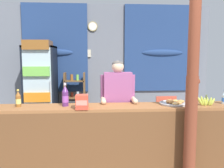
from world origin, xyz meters
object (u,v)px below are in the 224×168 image
(stall_counter, at_px, (109,133))
(pastry_tray, at_px, (174,103))
(drink_fridge, at_px, (40,82))
(plastic_lawn_chair, at_px, (164,113))
(snack_box_crackers, at_px, (82,102))
(bottle_shelf_rack, at_px, (75,99))
(soda_bottle_iced_tea, at_px, (18,99))
(soda_bottle_grape_soda, at_px, (65,96))
(shopkeeper, at_px, (118,98))
(banana_bunch, at_px, (206,101))
(soda_bottle_water, at_px, (224,98))
(timber_post, at_px, (192,81))

(stall_counter, height_order, pastry_tray, pastry_tray)
(drink_fridge, bearing_deg, plastic_lawn_chair, -12.01)
(drink_fridge, distance_m, snack_box_crackers, 2.34)
(bottle_shelf_rack, relative_size, soda_bottle_iced_tea, 5.20)
(soda_bottle_grape_soda, bearing_deg, shopkeeper, 23.88)
(soda_bottle_grape_soda, xyz_separation_m, snack_box_crackers, (0.25, -0.20, -0.04))
(shopkeeper, bearing_deg, stall_counter, -108.69)
(snack_box_crackers, height_order, banana_bunch, snack_box_crackers)
(bottle_shelf_rack, height_order, soda_bottle_water, bottle_shelf_rack)
(bottle_shelf_rack, bearing_deg, pastry_tray, -51.63)
(banana_bunch, bearing_deg, plastic_lawn_chair, 97.06)
(stall_counter, xyz_separation_m, soda_bottle_grape_soda, (-0.61, 0.14, 0.51))
(drink_fridge, relative_size, soda_bottle_grape_soda, 6.02)
(soda_bottle_water, height_order, snack_box_crackers, soda_bottle_water)
(drink_fridge, height_order, shopkeeper, drink_fridge)
(timber_post, distance_m, banana_bunch, 0.56)
(snack_box_crackers, bearing_deg, bottle_shelf_rack, 97.71)
(bottle_shelf_rack, bearing_deg, timber_post, -54.94)
(stall_counter, height_order, snack_box_crackers, snack_box_crackers)
(drink_fridge, distance_m, plastic_lawn_chair, 2.74)
(soda_bottle_grape_soda, xyz_separation_m, banana_bunch, (2.00, -0.09, -0.08))
(drink_fridge, relative_size, pastry_tray, 4.92)
(snack_box_crackers, bearing_deg, drink_fridge, 116.45)
(soda_bottle_iced_tea, bearing_deg, soda_bottle_grape_soda, 0.04)
(drink_fridge, relative_size, bottle_shelf_rack, 1.55)
(soda_bottle_grape_soda, distance_m, snack_box_crackers, 0.32)
(soda_bottle_grape_soda, relative_size, soda_bottle_water, 1.59)
(drink_fridge, distance_m, banana_bunch, 3.43)
(timber_post, relative_size, pastry_tray, 6.90)
(drink_fridge, xyz_separation_m, soda_bottle_iced_tea, (0.15, -1.89, -0.03))
(timber_post, distance_m, soda_bottle_water, 0.84)
(stall_counter, bearing_deg, soda_bottle_water, 4.76)
(snack_box_crackers, distance_m, banana_bunch, 1.76)
(drink_fridge, distance_m, soda_bottle_grape_soda, 2.05)
(banana_bunch, bearing_deg, soda_bottle_grape_soda, 177.34)
(bottle_shelf_rack, distance_m, soda_bottle_grape_soda, 2.11)
(drink_fridge, height_order, banana_bunch, drink_fridge)
(soda_bottle_grape_soda, relative_size, banana_bunch, 1.20)
(snack_box_crackers, bearing_deg, shopkeeper, 45.60)
(shopkeeper, bearing_deg, soda_bottle_iced_tea, -166.40)
(stall_counter, bearing_deg, plastic_lawn_chair, 50.56)
(bottle_shelf_rack, relative_size, banana_bunch, 4.67)
(plastic_lawn_chair, relative_size, soda_bottle_iced_tea, 3.48)
(bottle_shelf_rack, height_order, banana_bunch, bottle_shelf_rack)
(soda_bottle_grape_soda, bearing_deg, soda_bottle_iced_tea, -179.96)
(plastic_lawn_chair, relative_size, banana_bunch, 3.12)
(soda_bottle_water, bearing_deg, pastry_tray, 179.86)
(timber_post, height_order, soda_bottle_water, timber_post)
(plastic_lawn_chair, distance_m, snack_box_crackers, 2.27)
(plastic_lawn_chair, relative_size, soda_bottle_water, 4.15)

